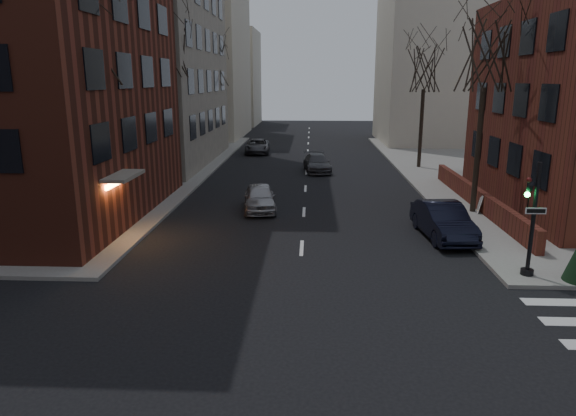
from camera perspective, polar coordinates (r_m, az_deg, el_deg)
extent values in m
cube|color=#5A261A|center=(29.41, 20.26, 1.09)|extent=(0.35, 16.00, 1.00)
cube|color=#BAB09D|center=(65.20, -11.43, 15.75)|extent=(14.00, 16.00, 18.00)
cube|color=#BAB09D|center=(60.15, 17.30, 14.62)|extent=(14.00, 14.00, 16.00)
cube|color=#BAB09D|center=(81.43, -7.02, 14.13)|extent=(10.00, 12.00, 14.00)
cylinder|color=black|center=(19.51, 25.59, -1.20)|extent=(0.14, 0.14, 4.00)
cylinder|color=black|center=(20.05, 25.01, -6.44)|extent=(0.44, 0.44, 0.20)
imported|color=black|center=(19.22, 25.17, 1.25)|extent=(0.16, 0.20, 1.00)
sphere|color=#19FF4C|center=(19.14, 25.05, 1.37)|extent=(0.18, 0.18, 0.18)
cube|color=white|center=(19.32, 25.83, -0.29)|extent=(0.70, 0.03, 0.22)
cylinder|color=#2D231C|center=(24.37, -19.57, 5.38)|extent=(0.28, 0.28, 6.65)
cylinder|color=#2D231C|center=(35.67, -12.40, 8.67)|extent=(0.28, 0.28, 7.00)
cylinder|color=#2D231C|center=(49.32, -8.20, 9.87)|extent=(0.28, 0.28, 6.30)
cylinder|color=#2D231C|center=(27.87, 20.34, 5.96)|extent=(0.28, 0.28, 6.30)
cylinder|color=#2D231C|center=(41.37, 14.56, 8.53)|extent=(0.28, 0.28, 5.95)
cylinder|color=black|center=(31.73, -13.14, 7.08)|extent=(0.12, 0.12, 6.00)
sphere|color=#FFA54C|center=(31.52, -13.46, 12.68)|extent=(0.36, 0.36, 0.36)
cylinder|color=black|center=(51.19, -7.11, 9.88)|extent=(0.12, 0.12, 6.00)
sphere|color=#FFA54C|center=(51.06, -7.22, 13.35)|extent=(0.36, 0.36, 0.36)
imported|color=black|center=(23.62, 16.85, -1.35)|extent=(2.10, 4.89, 1.57)
imported|color=#A09FA4|center=(27.46, -3.17, 1.18)|extent=(2.16, 4.27, 1.40)
imported|color=#414147|center=(39.13, 3.25, 5.00)|extent=(2.32, 4.66, 1.30)
imported|color=#434348|center=(49.12, -3.41, 6.87)|extent=(2.47, 4.88, 1.32)
cube|color=white|center=(28.19, 20.88, 0.43)|extent=(0.49, 0.63, 0.93)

